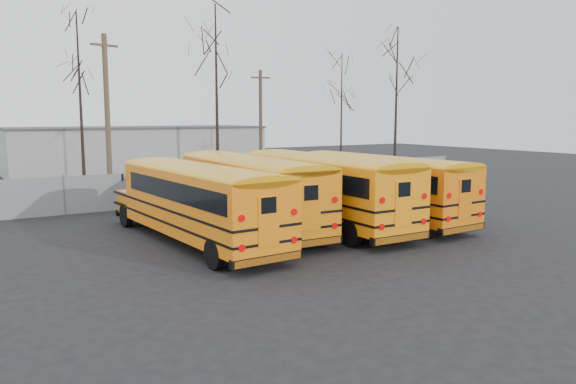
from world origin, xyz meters
TOP-DOWN VIEW (x-y plane):
  - ground at (0.00, 0.00)m, footprint 120.00×120.00m
  - fence at (0.00, 12.00)m, footprint 40.00×0.04m
  - distant_building at (2.00, 32.00)m, footprint 22.00×8.00m
  - bus_a at (-4.78, 2.09)m, footprint 3.23×11.74m
  - bus_b at (-1.82, 3.47)m, footprint 3.36×12.19m
  - bus_c at (1.42, 2.34)m, footprint 3.01×12.22m
  - bus_d at (4.55, 2.15)m, footprint 3.15×11.74m
  - utility_pole_left at (-4.87, 15.03)m, footprint 1.70×0.61m
  - utility_pole_right at (8.23, 20.26)m, footprint 1.52×0.41m
  - tree_2 at (-5.75, 17.77)m, footprint 0.26×0.26m
  - tree_3 at (1.82, 14.44)m, footprint 0.26×0.26m
  - tree_4 at (13.25, 16.48)m, footprint 0.26×0.26m
  - tree_5 at (18.91, 16.52)m, footprint 0.26×0.26m

SIDE VIEW (x-z plane):
  - ground at x=0.00m, z-range 0.00..0.00m
  - fence at x=0.00m, z-range 0.00..2.00m
  - bus_a at x=-4.78m, z-range 0.28..3.53m
  - bus_d at x=4.55m, z-range 0.28..3.54m
  - bus_b at x=-1.82m, z-range 0.29..3.67m
  - bus_c at x=1.42m, z-range 0.29..3.70m
  - distant_building at x=2.00m, z-range 0.00..4.00m
  - utility_pole_right at x=8.23m, z-range 0.12..8.71m
  - tree_4 at x=13.25m, z-range 0.00..9.78m
  - utility_pole_left at x=-4.87m, z-range 0.13..9.86m
  - tree_2 at x=-5.75m, z-range 0.00..11.26m
  - tree_3 at x=1.82m, z-range 0.00..11.96m
  - tree_5 at x=18.91m, z-range 0.00..12.21m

